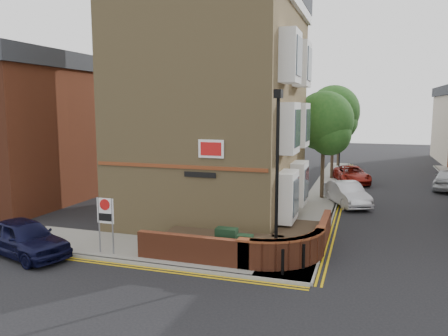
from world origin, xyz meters
TOP-DOWN VIEW (x-y plane):
  - ground at (0.00, 0.00)m, footprint 120.00×120.00m
  - pavement_corner at (-3.50, 1.50)m, footprint 13.00×3.00m
  - pavement_main at (2.00, 16.00)m, footprint 2.00×32.00m
  - kerb_side at (-3.50, 0.00)m, footprint 13.00×0.15m
  - kerb_main_near at (3.00, 16.00)m, footprint 0.15×32.00m
  - yellow_lines_side at (-3.50, -0.25)m, footprint 13.00×0.28m
  - yellow_lines_main at (3.25, 16.00)m, footprint 0.28×32.00m
  - corner_building at (-2.84, 8.00)m, footprint 8.95×10.40m
  - garden_wall at (0.00, 2.50)m, footprint 6.80×6.00m
  - lamppost at (1.60, 1.20)m, footprint 0.25×0.50m
  - utility_cabinet_large at (-0.30, 1.30)m, footprint 0.80×0.45m
  - utility_cabinet_small at (0.50, 1.00)m, footprint 0.55×0.40m
  - bollard_near at (2.00, 0.40)m, footprint 0.11×0.11m
  - bollard_far at (2.60, 1.20)m, footprint 0.11×0.11m
  - zone_sign at (-5.00, 0.50)m, footprint 0.72×0.07m
  - side_building at (-15.00, 8.00)m, footprint 6.40×10.40m
  - tree_near at (2.00, 14.05)m, footprint 3.64×3.65m
  - tree_mid at (2.00, 22.05)m, footprint 4.03×4.03m
  - tree_far at (2.00, 30.05)m, footprint 3.81×3.81m
  - traffic_light_assembly at (2.40, 25.00)m, footprint 0.20×0.16m
  - navy_hatchback at (-8.07, -0.50)m, footprint 4.65×2.93m
  - silver_car_near at (3.60, 12.71)m, footprint 3.08×4.47m
  - red_car_main at (3.61, 20.82)m, footprint 3.26×5.10m
  - silver_car_far at (10.17, 19.90)m, footprint 2.68×4.78m

SIDE VIEW (x-z plane):
  - ground at x=0.00m, z-range 0.00..0.00m
  - garden_wall at x=0.00m, z-range -0.60..0.60m
  - yellow_lines_side at x=-3.50m, z-range 0.00..0.01m
  - yellow_lines_main at x=3.25m, z-range 0.00..0.01m
  - pavement_corner at x=-3.50m, z-range 0.00..0.12m
  - pavement_main at x=2.00m, z-range 0.00..0.12m
  - kerb_side at x=-3.50m, z-range 0.00..0.12m
  - kerb_main_near at x=3.00m, z-range 0.00..0.12m
  - bollard_near at x=2.00m, z-range 0.12..1.02m
  - bollard_far at x=2.60m, z-range 0.12..1.02m
  - red_car_main at x=3.61m, z-range 0.00..1.31m
  - utility_cabinet_small at x=0.50m, z-range 0.12..1.22m
  - silver_car_near at x=3.60m, z-range 0.00..1.40m
  - utility_cabinet_large at x=-0.30m, z-range 0.12..1.32m
  - navy_hatchback at x=-8.07m, z-range 0.00..1.48m
  - silver_car_far at x=10.17m, z-range 0.00..1.54m
  - zone_sign at x=-5.00m, z-range 0.54..2.74m
  - traffic_light_assembly at x=2.40m, z-range 0.68..4.88m
  - lamppost at x=1.60m, z-range 0.19..6.49m
  - side_building at x=-15.00m, z-range 0.05..9.05m
  - tree_near at x=2.00m, z-range 1.35..8.05m
  - tree_far at x=2.00m, z-range 1.41..8.42m
  - tree_mid at x=2.00m, z-range 1.49..8.91m
  - corner_building at x=-2.84m, z-range -0.57..13.03m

